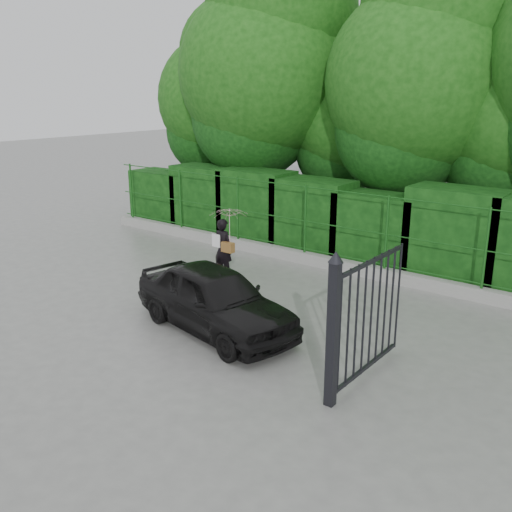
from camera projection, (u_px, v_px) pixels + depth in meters
The scene contains 8 objects.
ground at pixel (171, 309), 12.05m from camera, with size 80.00×80.00×0.00m, color gray.
kerb at pixel (292, 255), 15.40m from camera, with size 14.00×0.25×0.30m, color #9E9E99.
fence at pixel (300, 218), 14.98m from camera, with size 14.13×0.06×1.80m.
hedge at pixel (319, 217), 15.79m from camera, with size 14.20×1.20×2.26m.
trees at pixel (394, 83), 15.91m from camera, with size 17.10×6.15×8.08m.
gate at pixel (349, 320), 8.45m from camera, with size 0.22×2.33×2.36m.
woman at pixel (227, 232), 13.70m from camera, with size 0.93×0.95×1.75m.
car at pixel (215, 299), 10.85m from camera, with size 1.50×3.73×1.27m, color black.
Camera 1 is at (8.33, -7.75, 4.50)m, focal length 40.00 mm.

